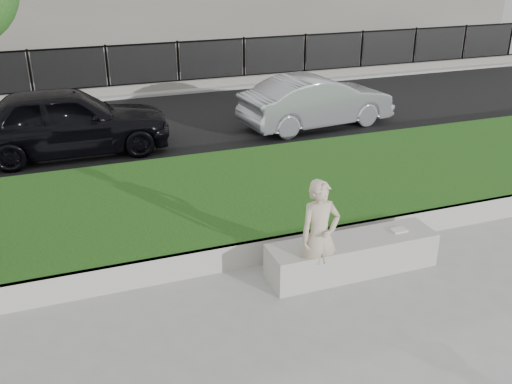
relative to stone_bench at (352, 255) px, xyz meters
name	(u,v)px	position (x,y,z in m)	size (l,w,h in m)	color
ground	(271,305)	(-1.42, -0.40, -0.26)	(90.00, 90.00, 0.00)	gray
grass_bank	(208,203)	(-1.42, 2.60, -0.06)	(34.00, 4.00, 0.40)	black
grass_kerb	(245,255)	(-1.42, 0.64, -0.06)	(34.00, 0.08, 0.40)	#9C9992
street	(151,126)	(-1.42, 8.10, -0.24)	(34.00, 7.00, 0.04)	black
far_pavement	(125,87)	(-1.42, 12.60, -0.20)	(34.00, 3.00, 0.12)	gray
iron_fence	(128,79)	(-1.42, 11.60, 0.29)	(32.00, 0.30, 1.50)	slate
stone_bench	(352,255)	(0.00, 0.00, 0.00)	(2.51, 0.63, 0.51)	#9C9992
man	(319,236)	(-0.65, -0.20, 0.54)	(0.58, 0.38, 1.59)	#C4B196
book	(399,230)	(0.76, 0.00, 0.27)	(0.22, 0.16, 0.03)	beige
car_dark	(67,121)	(-3.51, 6.59, 0.54)	(1.80, 4.47, 1.52)	black
car_silver	(317,101)	(2.61, 6.58, 0.44)	(1.39, 3.98, 1.31)	#9FA2A8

